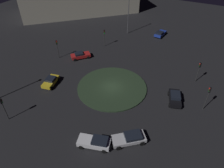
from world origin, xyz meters
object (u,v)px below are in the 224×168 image
traffic_light_north (208,94)px  streetlamp_west (128,12)px  car_silver (130,138)px  car_black (175,98)px  car_red (80,55)px  car_white (95,142)px  traffic_light_south (57,46)px  traffic_light_northwest (199,69)px  traffic_light_southeast (3,105)px  traffic_light_southwest (104,35)px  car_blue (160,34)px  car_yellow (51,81)px

traffic_light_north → streetlamp_west: size_ratio=0.47×
car_silver → traffic_light_north: bearing=-165.5°
car_black → car_red: bearing=-119.5°
car_white → car_silver: (-2.70, 3.82, -0.03)m
traffic_light_south → traffic_light_northwest: 28.73m
car_red → traffic_light_south: (2.07, -4.26, 2.26)m
car_white → traffic_light_north: 18.35m
car_black → traffic_light_southeast: 26.54m
traffic_light_southwest → car_black: bearing=25.5°
car_blue → traffic_light_southwest: traffic_light_southwest is taller
car_red → car_yellow: bearing=-135.7°
traffic_light_south → traffic_light_southeast: (17.89, 4.75, 0.01)m
streetlamp_west → traffic_light_north: bearing=47.4°
traffic_light_northwest → traffic_light_southeast: bearing=10.0°
car_blue → traffic_light_southwest: bearing=145.0°
car_red → car_yellow: 10.29m
traffic_light_northwest → streetlamp_west: streetlamp_west is taller
car_red → traffic_light_southwest: traffic_light_southwest is taller
car_blue → car_silver: bearing=-163.1°
car_yellow → car_red: bearing=-9.5°
car_white → traffic_light_south: traffic_light_south is taller
car_silver → traffic_light_southeast: (4.74, -17.97, 2.25)m
car_red → car_silver: bearing=-87.8°
car_white → car_black: bearing=-134.5°
traffic_light_southeast → streetlamp_west: (-36.55, 3.46, 2.79)m
car_white → traffic_light_south: size_ratio=1.11×
traffic_light_southwest → traffic_light_north: traffic_light_north is taller
car_white → streetlamp_west: bearing=-89.1°
car_silver → traffic_light_northwest: traffic_light_northwest is taller
traffic_light_south → car_blue: bearing=66.2°
traffic_light_southwest → streetlamp_west: size_ratio=0.43×
car_blue → traffic_light_south: (21.03, -16.53, 2.25)m
car_white → traffic_light_south: 24.76m
car_white → car_blue: 36.95m
traffic_light_northwest → car_silver: bearing=38.8°
traffic_light_southwest → traffic_light_southeast: bearing=-37.0°
traffic_light_northwest → streetlamp_west: 24.48m
traffic_light_north → streetlamp_west: streetlamp_west is taller
car_yellow → traffic_light_south: (-8.21, -4.73, 2.28)m
car_red → traffic_light_north: bearing=-57.1°
car_black → traffic_light_northwest: bearing=145.5°
car_yellow → car_white: 16.09m
car_white → car_black: 15.34m
traffic_light_south → traffic_light_southeast: size_ratio=1.00×
car_blue → traffic_light_south: 26.84m
car_red → traffic_light_southwest: 7.98m
car_black → car_yellow: bearing=-92.7°
car_silver → traffic_light_southeast: size_ratio=1.11×
car_blue → streetlamp_west: 10.02m
traffic_light_south → traffic_light_north: 30.76m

